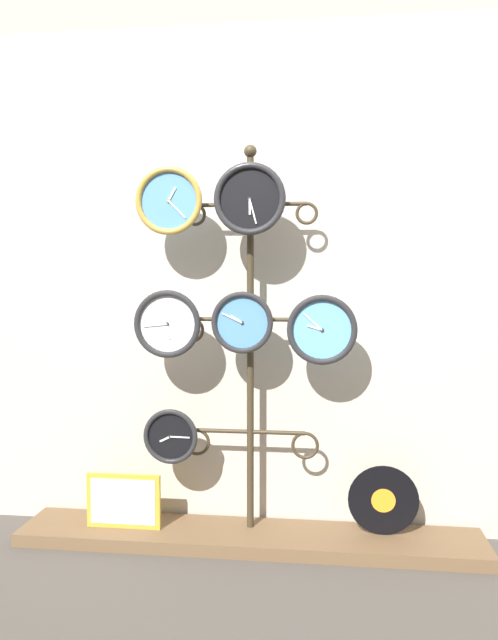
{
  "coord_description": "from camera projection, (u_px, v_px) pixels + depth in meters",
  "views": [
    {
      "loc": [
        0.36,
        -2.52,
        1.24
      ],
      "look_at": [
        0.0,
        0.36,
        1.07
      ],
      "focal_mm": 35.0,
      "sensor_mm": 36.0,
      "label": 1
    }
  ],
  "objects": [
    {
      "name": "clock_top_left",
      "position": [
        169.0,
        201.0,
        2.88
      ],
      "size": [
        0.32,
        0.04,
        0.32
      ],
      "color": "#4C84B2"
    },
    {
      "name": "clock_middle_center",
      "position": [
        242.0,
        323.0,
        2.87
      ],
      "size": [
        0.29,
        0.04,
        0.29
      ],
      "color": "#4C84B2"
    },
    {
      "name": "picture_frame",
      "position": [
        123.0,
        501.0,
        2.99
      ],
      "size": [
        0.36,
        0.02,
        0.26
      ],
      "color": "gold",
      "rests_on": "low_shelf"
    },
    {
      "name": "display_stand",
      "position": [
        250.0,
        415.0,
        2.98
      ],
      "size": [
        0.69,
        0.37,
        1.88
      ],
      "color": "#382D1E",
      "rests_on": "ground_plane"
    },
    {
      "name": "clock_middle_right",
      "position": [
        322.0,
        330.0,
        2.82
      ],
      "size": [
        0.32,
        0.04,
        0.32
      ],
      "color": "#60A8DB"
    },
    {
      "name": "ground_plane",
      "position": [
        238.0,
        578.0,
        2.61
      ],
      "size": [
        12.0,
        12.0,
        0.0
      ],
      "primitive_type": "plane",
      "color": "#47423D"
    },
    {
      "name": "low_shelf",
      "position": [
        249.0,
        537.0,
        2.96
      ],
      "size": [
        2.2,
        0.36,
        0.06
      ],
      "color": "brown",
      "rests_on": "ground_plane"
    },
    {
      "name": "clock_middle_left",
      "position": [
        167.0,
        324.0,
        2.91
      ],
      "size": [
        0.32,
        0.04,
        0.32
      ],
      "color": "silver"
    },
    {
      "name": "shop_wall",
      "position": [
        254.0,
        250.0,
        3.09
      ],
      "size": [
        4.4,
        0.04,
        2.8
      ],
      "color": "#BCB2A3",
      "rests_on": "ground_plane"
    },
    {
      "name": "vinyl_record",
      "position": [
        383.0,
        500.0,
        2.91
      ],
      "size": [
        0.33,
        0.01,
        0.33
      ],
      "color": "black",
      "rests_on": "low_shelf"
    },
    {
      "name": "clock_bottom_left",
      "position": [
        171.0,
        436.0,
        2.95
      ],
      "size": [
        0.26,
        0.04,
        0.26
      ],
      "color": "black"
    },
    {
      "name": "clock_top_center",
      "position": [
        250.0,
        199.0,
        2.81
      ],
      "size": [
        0.33,
        0.04,
        0.33
      ],
      "color": "black"
    }
  ]
}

